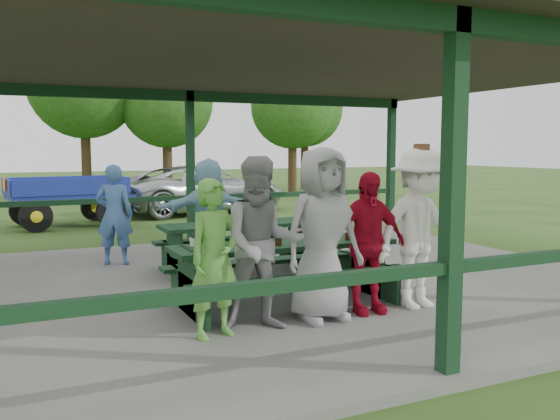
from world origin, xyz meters
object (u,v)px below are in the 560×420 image
contestant_grey_left (262,244)px  contestant_red (367,243)px  contestant_grey_mid (322,234)px  spectator_grey (325,214)px  contestant_green (215,259)px  farm_trailer (67,200)px  spectator_blue (114,215)px  picnic_table_near (284,264)px  contestant_white_fedora (420,229)px  spectator_lblue (208,211)px  picnic_table_far (240,241)px  pickup_truck (202,189)px

contestant_grey_left → contestant_red: size_ratio=1.11×
contestant_grey_mid → spectator_grey: (2.01, 3.52, -0.22)m
contestant_green → farm_trailer: size_ratio=0.41×
spectator_blue → farm_trailer: (-0.17, 6.12, -0.25)m
contestant_green → spectator_blue: spectator_blue is taller
picnic_table_near → contestant_green: size_ratio=1.73×
farm_trailer → picnic_table_near: bearing=-87.9°
contestant_white_fedora → contestant_grey_mid: bearing=175.4°
contestant_green → contestant_white_fedora: contestant_white_fedora is taller
contestant_green → contestant_red: 1.86m
picnic_table_near → contestant_white_fedora: size_ratio=1.42×
contestant_red → picnic_table_near: bearing=136.7°
spectator_blue → contestant_white_fedora: bearing=144.7°
contestant_green → spectator_blue: size_ratio=0.97×
spectator_lblue → spectator_grey: size_ratio=1.19×
picnic_table_far → contestant_white_fedora: 3.11m
pickup_truck → farm_trailer: 4.41m
spectator_grey → contestant_red: bearing=72.9°
contestant_grey_left → contestant_red: bearing=16.8°
spectator_lblue → farm_trailer: bearing=-73.0°
picnic_table_near → spectator_blue: spectator_blue is taller
pickup_truck → spectator_grey: bearing=167.5°
picnic_table_near → pickup_truck: (2.46, 11.11, 0.15)m
spectator_lblue → pickup_truck: 8.68m
picnic_table_near → contestant_grey_mid: (0.08, -0.80, 0.47)m
pickup_truck → contestant_white_fedora: bearing=164.9°
spectator_lblue → picnic_table_near: bearing=94.7°
picnic_table_near → contestant_grey_left: 1.16m
spectator_blue → pickup_truck: 8.70m
spectator_grey → contestant_grey_mid: bearing=65.2°
picnic_table_far → contestant_white_fedora: bearing=-67.4°
contestant_grey_left → pickup_truck: (3.12, 11.97, -0.28)m
contestant_red → farm_trailer: bearing=108.0°
contestant_green → spectator_grey: bearing=32.2°
picnic_table_far → contestant_grey_mid: size_ratio=1.26×
contestant_green → spectator_grey: contestant_green is taller
picnic_table_near → contestant_green: (-1.18, -0.88, 0.32)m
contestant_red → pickup_truck: 12.01m
spectator_lblue → spectator_grey: 2.15m
contestant_grey_left → spectator_lblue: size_ratio=1.05×
pickup_truck → contestant_green: bearing=153.2°
contestant_grey_left → spectator_blue: contestant_grey_left is taller
contestant_green → spectator_grey: (3.27, 3.59, -0.07)m
pickup_truck → picnic_table_near: bearing=157.6°
contestant_green → contestant_grey_mid: size_ratio=0.84×
contestant_grey_mid → spectator_lblue: (-0.13, 3.61, -0.09)m
picnic_table_far → contestant_grey_left: 3.01m
picnic_table_near → contestant_grey_left: contestant_grey_left is taller
contestant_grey_left → picnic_table_far: bearing=86.6°
pickup_truck → spectator_blue: bearing=143.3°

